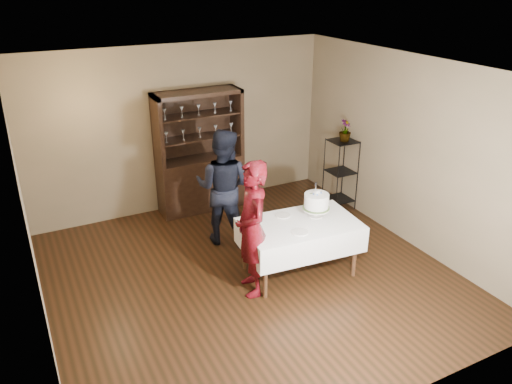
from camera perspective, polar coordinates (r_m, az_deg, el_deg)
floor at (r=6.71m, az=-0.66°, el=-9.53°), size 5.00×5.00×0.00m
ceiling at (r=5.68m, az=-0.79°, el=13.81°), size 5.00×5.00×0.00m
back_wall at (r=8.25m, az=-8.54°, el=7.15°), size 5.00×0.02×2.70m
wall_left at (r=5.53m, az=-24.61°, el=-3.53°), size 0.02×5.00×2.70m
wall_right at (r=7.45m, az=16.83°, el=4.52°), size 0.02×5.00×2.70m
china_hutch at (r=8.32m, az=-6.39°, el=2.40°), size 1.40×0.48×2.00m
plant_etagere at (r=8.40m, az=9.64°, el=2.33°), size 0.42×0.42×1.20m
cake_table at (r=6.51m, az=5.02°, el=-4.90°), size 1.56×1.04×0.74m
woman at (r=6.00m, az=-0.45°, el=-4.26°), size 0.52×0.70×1.73m
man at (r=7.16m, az=-3.76°, el=0.57°), size 1.06×1.04×1.72m
cake at (r=6.54m, az=6.92°, el=-1.18°), size 0.38×0.38×0.50m
plate_near at (r=6.20m, az=5.03°, el=-4.58°), size 0.27×0.27×0.01m
plate_far at (r=6.59m, az=3.09°, el=-2.67°), size 0.23×0.23×0.01m
potted_plant at (r=8.15m, az=10.16°, el=6.93°), size 0.27×0.27×0.35m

